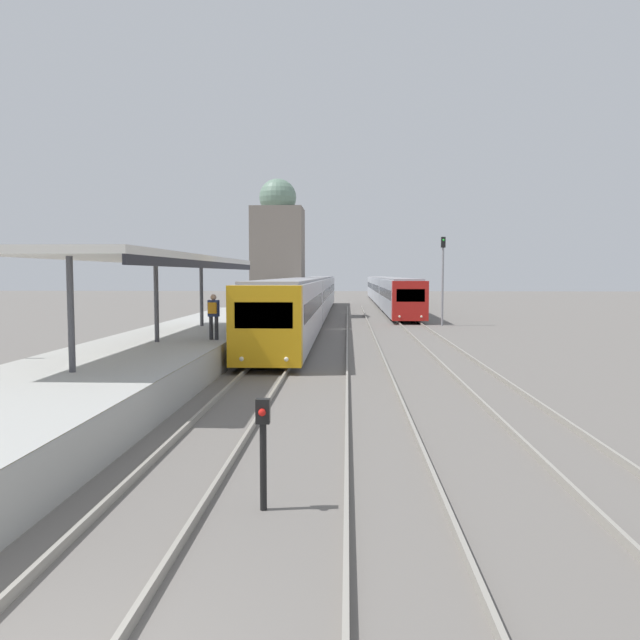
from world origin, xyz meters
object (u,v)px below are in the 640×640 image
Objects in this scene: person_on_platform at (213,313)px; signal_mast_far at (443,271)px; train_far at (386,290)px; signal_post_near at (263,441)px; train_near at (310,296)px.

person_on_platform is 0.28× the size of signal_mast_far.
person_on_platform is 46.32m from train_far.
person_on_platform is 1.02× the size of signal_post_near.
person_on_platform is at bearing -94.90° from train_near.
train_near is 8.93× the size of signal_mast_far.
signal_post_near is (3.67, -13.68, -0.98)m from person_on_platform.
signal_post_near is at bearing -74.97° from person_on_platform.
person_on_platform is 0.03× the size of train_far.
train_near is 1.00× the size of train_far.
person_on_platform is 24.41m from train_near.
person_on_platform is 22.03m from signal_mast_far.
signal_mast_far is (7.47, 32.62, 2.59)m from signal_post_near.
train_far is (7.02, 21.10, -0.04)m from train_near.
signal_mast_far is at bearing -30.72° from train_near.
signal_mast_far reaches higher than train_far.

